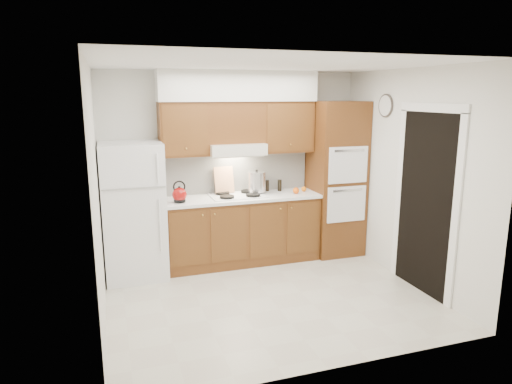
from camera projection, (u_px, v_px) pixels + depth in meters
floor at (269, 297)px, 5.28m from camera, size 3.60×3.60×0.00m
ceiling at (271, 64)px, 4.73m from camera, size 3.60×3.60×0.00m
wall_back at (233, 167)px, 6.39m from camera, size 3.60×0.02×2.60m
wall_left at (97, 198)px, 4.45m from camera, size 0.02×3.00×2.60m
wall_right at (409, 178)px, 5.55m from camera, size 0.02×3.00×2.60m
fridge at (134, 211)px, 5.72m from camera, size 0.75×0.72×1.72m
base_cabinets at (242, 230)px, 6.30m from camera, size 2.11×0.60×0.90m
countertop at (242, 197)px, 6.19m from camera, size 2.13×0.62×0.04m
backsplash at (236, 172)px, 6.41m from camera, size 2.11×0.03×0.56m
oven_cabinet at (336, 179)px, 6.57m from camera, size 0.70×0.65×2.20m
upper_cab_left at (183, 129)px, 5.91m from camera, size 0.63×0.33×0.70m
upper_cab_right at (286, 127)px, 6.34m from camera, size 0.73×0.33×0.70m
range_hood at (236, 149)px, 6.12m from camera, size 0.75×0.45×0.15m
upper_cab_over_hood at (234, 122)px, 6.10m from camera, size 0.75×0.33×0.55m
soffit at (238, 86)px, 6.00m from camera, size 2.13×0.36×0.40m
cooktop at (238, 196)px, 6.19m from camera, size 0.74×0.50×0.01m
doorway at (425, 204)px, 5.28m from camera, size 0.02×0.90×2.10m
wall_clock at (386, 106)px, 5.88m from camera, size 0.02×0.30×0.30m
kettle at (179, 195)px, 5.80m from camera, size 0.22×0.22×0.19m
cutting_board at (224, 180)px, 6.27m from camera, size 0.29×0.13×0.36m
stock_pot at (257, 182)px, 6.32m from camera, size 0.27×0.27×0.27m
condiment_a at (261, 184)px, 6.48m from camera, size 0.06×0.06×0.20m
condiment_b at (267, 186)px, 6.49m from camera, size 0.06×0.06×0.16m
condiment_c at (280, 185)px, 6.50m from camera, size 0.06×0.06×0.16m
orange_near at (296, 191)px, 6.33m from camera, size 0.10×0.10×0.09m
orange_far at (304, 189)px, 6.47m from camera, size 0.07×0.07×0.07m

